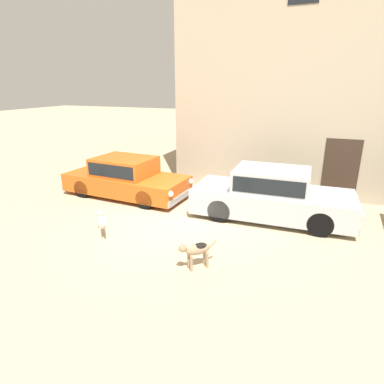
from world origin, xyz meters
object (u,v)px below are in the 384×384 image
(parked_sedan_second, at_px, (272,194))
(stray_dog_tan, at_px, (196,250))
(parked_sedan_nearest, at_px, (126,177))
(stray_dog_spotted, at_px, (102,221))

(parked_sedan_second, xyz_separation_m, stray_dog_tan, (-1.04, -3.42, -0.28))
(parked_sedan_nearest, xyz_separation_m, stray_dog_tan, (4.01, -3.55, -0.23))
(stray_dog_spotted, bearing_deg, parked_sedan_nearest, -20.35)
(parked_sedan_second, bearing_deg, parked_sedan_nearest, 176.96)
(parked_sedan_nearest, bearing_deg, stray_dog_spotted, -65.39)
(stray_dog_tan, bearing_deg, parked_sedan_second, -151.73)
(parked_sedan_nearest, height_order, stray_dog_tan, parked_sedan_nearest)
(stray_dog_spotted, height_order, stray_dog_tan, stray_dog_tan)
(stray_dog_spotted, bearing_deg, stray_dog_tan, -143.10)
(parked_sedan_second, relative_size, stray_dog_spotted, 6.07)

